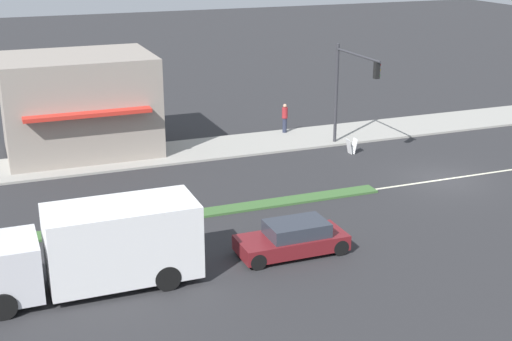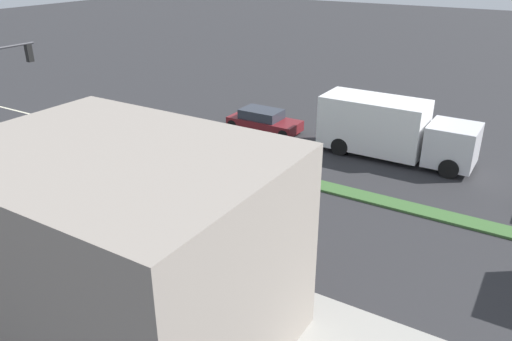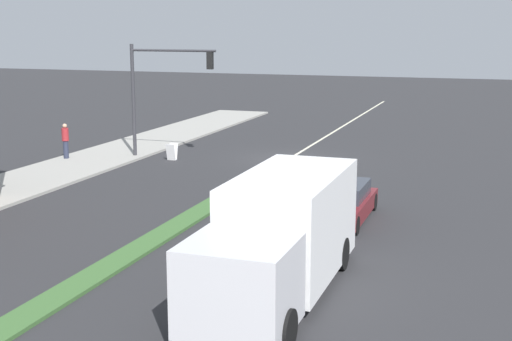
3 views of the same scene
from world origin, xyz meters
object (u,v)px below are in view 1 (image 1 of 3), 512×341
warning_aframe_sign (351,146)px  delivery_truck (96,247)px  traffic_signal_main (349,81)px  sedan_maroon (293,239)px  pedestrian (285,117)px

warning_aframe_sign → delivery_truck: size_ratio=0.11×
traffic_signal_main → warning_aframe_sign: bearing=174.4°
warning_aframe_sign → delivery_truck: 18.71m
traffic_signal_main → sedan_maroon: (-11.12, 8.27, -3.30)m
traffic_signal_main → sedan_maroon: bearing=143.4°
pedestrian → sedan_maroon: bearing=157.5°
warning_aframe_sign → delivery_truck: (-10.45, 15.48, 1.04)m
warning_aframe_sign → pedestrian: bearing=20.5°
sedan_maroon → warning_aframe_sign: bearing=-38.1°
traffic_signal_main → sedan_maroon: 14.25m
pedestrian → delivery_truck: 20.56m
traffic_signal_main → delivery_truck: bearing=125.6°
traffic_signal_main → warning_aframe_sign: (-0.68, 0.07, -3.47)m
warning_aframe_sign → sedan_maroon: bearing=141.9°
delivery_truck → sedan_maroon: size_ratio=1.81×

